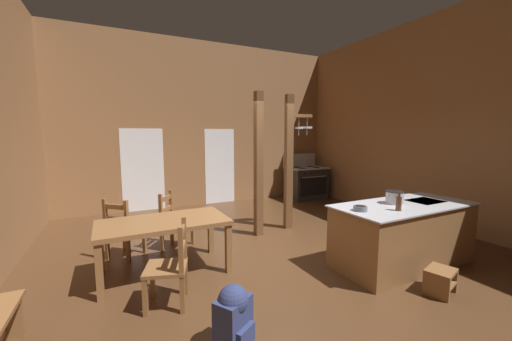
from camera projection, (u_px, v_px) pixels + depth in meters
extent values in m
cube|color=#4C301C|center=(281.00, 260.00, 4.60)|extent=(8.10, 8.77, 0.10)
cube|color=#93663F|center=(205.00, 125.00, 7.96)|extent=(8.10, 0.14, 4.33)
cube|color=#93663F|center=(442.00, 121.00, 5.93)|extent=(0.14, 8.77, 4.33)
cube|color=white|center=(143.00, 170.00, 7.32)|extent=(1.00, 0.01, 2.05)
cube|color=white|center=(220.00, 166.00, 8.19)|extent=(0.84, 0.01, 2.05)
cube|color=brown|center=(403.00, 235.00, 4.33)|extent=(2.12, 0.95, 0.88)
cube|color=#A8AAB2|center=(405.00, 205.00, 4.27)|extent=(2.18, 1.01, 0.02)
cube|color=black|center=(425.00, 201.00, 4.49)|extent=(0.53, 0.41, 0.00)
cube|color=black|center=(378.00, 250.00, 4.76)|extent=(2.00, 0.09, 0.10)
cube|color=#282828|center=(306.00, 183.00, 8.82)|extent=(1.11, 0.77, 0.90)
cube|color=black|center=(314.00, 186.00, 8.48)|extent=(0.94, 0.01, 0.52)
cylinder|color=#A8AAB2|center=(315.00, 177.00, 8.42)|extent=(0.83, 0.03, 0.02)
cube|color=#A8AAB2|center=(306.00, 168.00, 8.76)|extent=(1.15, 0.81, 0.03)
cube|color=#A8AAB2|center=(300.00, 160.00, 9.06)|extent=(1.14, 0.05, 0.40)
cylinder|color=black|center=(316.00, 167.00, 8.73)|extent=(0.20, 0.20, 0.01)
cylinder|color=black|center=(302.00, 168.00, 8.52)|extent=(0.20, 0.20, 0.01)
cylinder|color=black|center=(310.00, 166.00, 9.00)|extent=(0.20, 0.20, 0.01)
cylinder|color=black|center=(297.00, 167.00, 8.79)|extent=(0.20, 0.20, 0.01)
cylinder|color=black|center=(324.00, 172.00, 8.56)|extent=(0.04, 0.03, 0.04)
cylinder|color=black|center=(318.00, 172.00, 8.47)|extent=(0.04, 0.03, 0.04)
cylinder|color=black|center=(311.00, 173.00, 8.37)|extent=(0.04, 0.03, 0.04)
cylinder|color=black|center=(305.00, 173.00, 8.27)|extent=(0.04, 0.03, 0.04)
cube|color=brown|center=(289.00, 163.00, 5.89)|extent=(0.16, 0.16, 2.68)
cube|color=brown|center=(299.00, 116.00, 5.84)|extent=(0.56, 0.15, 0.06)
cylinder|color=#A8AAB2|center=(299.00, 121.00, 5.86)|extent=(0.01, 0.01, 0.22)
cylinder|color=#A8AAB2|center=(299.00, 128.00, 5.87)|extent=(0.19, 0.19, 0.04)
cylinder|color=#A8AAB2|center=(299.00, 132.00, 5.88)|extent=(0.02, 0.02, 0.14)
cylinder|color=#A8AAB2|center=(307.00, 121.00, 5.92)|extent=(0.01, 0.01, 0.21)
cylinder|color=#A8AAB2|center=(307.00, 128.00, 5.93)|extent=(0.23, 0.23, 0.04)
cylinder|color=#A8AAB2|center=(307.00, 132.00, 5.94)|extent=(0.02, 0.02, 0.14)
cube|color=brown|center=(259.00, 165.00, 5.48)|extent=(0.14, 0.14, 2.68)
cube|color=brown|center=(441.00, 271.00, 3.52)|extent=(0.43, 0.37, 0.04)
cube|color=brown|center=(436.00, 287.00, 3.43)|extent=(0.12, 0.28, 0.26)
cube|color=brown|center=(444.00, 278.00, 3.65)|extent=(0.12, 0.28, 0.26)
cube|color=brown|center=(440.00, 282.00, 3.54)|extent=(0.39, 0.36, 0.03)
cube|color=brown|center=(164.00, 223.00, 4.01)|extent=(1.72, 0.93, 0.06)
cube|color=brown|center=(100.00, 249.00, 4.05)|extent=(0.08, 0.08, 0.68)
cube|color=brown|center=(211.00, 232.00, 4.76)|extent=(0.08, 0.08, 0.68)
cube|color=brown|center=(99.00, 272.00, 3.36)|extent=(0.08, 0.08, 0.68)
cube|color=brown|center=(228.00, 248.00, 4.07)|extent=(0.08, 0.08, 0.68)
cube|color=brown|center=(177.00, 223.00, 4.96)|extent=(0.61, 0.61, 0.04)
cube|color=brown|center=(192.00, 232.00, 5.14)|extent=(0.07, 0.07, 0.41)
cube|color=brown|center=(184.00, 240.00, 4.77)|extent=(0.07, 0.07, 0.41)
cube|color=brown|center=(171.00, 216.00, 5.17)|extent=(0.07, 0.07, 0.95)
cube|color=brown|center=(161.00, 223.00, 4.79)|extent=(0.07, 0.07, 0.95)
cube|color=brown|center=(166.00, 198.00, 4.94)|extent=(0.25, 0.33, 0.07)
cube|color=brown|center=(166.00, 209.00, 4.96)|extent=(0.25, 0.33, 0.07)
cube|color=brown|center=(166.00, 268.00, 3.27)|extent=(0.55, 0.55, 0.04)
cube|color=brown|center=(145.00, 298.00, 3.08)|extent=(0.06, 0.06, 0.41)
cube|color=brown|center=(152.00, 280.00, 3.46)|extent=(0.06, 0.06, 0.41)
cube|color=brown|center=(181.00, 271.00, 3.10)|extent=(0.06, 0.06, 0.95)
cube|color=brown|center=(185.00, 256.00, 3.48)|extent=(0.06, 0.06, 0.95)
cube|color=brown|center=(182.00, 231.00, 3.25)|extent=(0.15, 0.37, 0.07)
cube|color=brown|center=(183.00, 248.00, 3.27)|extent=(0.15, 0.37, 0.07)
cube|color=brown|center=(126.00, 230.00, 4.58)|extent=(0.62, 0.62, 0.04)
cube|color=brown|center=(125.00, 238.00, 4.84)|extent=(0.07, 0.07, 0.41)
cube|color=brown|center=(144.00, 241.00, 4.74)|extent=(0.07, 0.07, 0.41)
cube|color=brown|center=(106.00, 230.00, 4.45)|extent=(0.07, 0.07, 0.95)
cube|color=brown|center=(127.00, 232.00, 4.35)|extent=(0.07, 0.07, 0.95)
cube|color=brown|center=(115.00, 207.00, 4.35)|extent=(0.31, 0.28, 0.07)
cube|color=brown|center=(116.00, 219.00, 4.38)|extent=(0.31, 0.28, 0.07)
cube|color=brown|center=(2.00, 321.00, 2.71)|extent=(0.31, 0.06, 0.40)
cube|color=navy|center=(233.00, 324.00, 2.60)|extent=(0.39, 0.36, 0.48)
cube|color=navy|center=(246.00, 336.00, 2.55)|extent=(0.22, 0.17, 0.17)
cylinder|color=black|center=(229.00, 313.00, 2.75)|extent=(0.06, 0.06, 0.38)
cylinder|color=black|center=(215.00, 325.00, 2.59)|extent=(0.06, 0.06, 0.38)
sphere|color=navy|center=(233.00, 300.00, 2.58)|extent=(0.38, 0.38, 0.27)
cylinder|color=#A8AAB2|center=(395.00, 198.00, 4.29)|extent=(0.25, 0.25, 0.18)
cylinder|color=black|center=(395.00, 192.00, 4.28)|extent=(0.25, 0.25, 0.01)
cylinder|color=#A8AAB2|center=(388.00, 196.00, 4.23)|extent=(0.05, 0.02, 0.02)
cylinder|color=#A8AAB2|center=(401.00, 194.00, 4.35)|extent=(0.05, 0.02, 0.02)
cylinder|color=slate|center=(360.00, 208.00, 3.89)|extent=(0.18, 0.18, 0.06)
cylinder|color=black|center=(360.00, 206.00, 3.89)|extent=(0.15, 0.15, 0.00)
cylinder|color=#56331E|center=(399.00, 204.00, 3.90)|extent=(0.07, 0.07, 0.19)
cylinder|color=#56331E|center=(399.00, 194.00, 3.88)|extent=(0.03, 0.03, 0.07)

